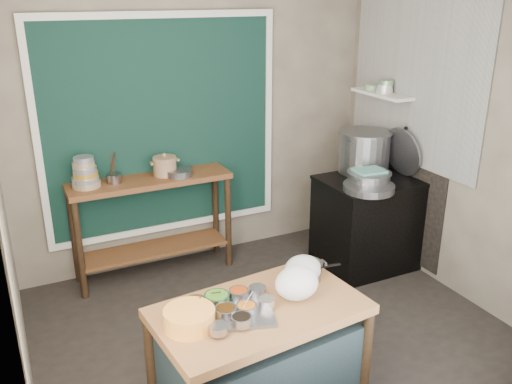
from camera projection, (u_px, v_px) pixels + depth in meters
name	position (u px, v px, depth m)	size (l,w,h in m)	color
floor	(269.00, 329.00, 4.31)	(3.50, 3.00, 0.02)	black
back_wall	(197.00, 117.00, 5.09)	(3.50, 0.02, 2.80)	#786F5C
right_wall	(457.00, 133.00, 4.54)	(0.02, 3.00, 2.80)	#786F5C
curtain_panel	(162.00, 127.00, 4.93)	(2.10, 0.02, 1.90)	black
curtain_frame	(163.00, 128.00, 4.92)	(2.22, 0.03, 2.02)	beige
tile_panel	(415.00, 70.00, 4.84)	(0.02, 1.70, 1.70)	#B2B2AA
soot_patch	(396.00, 188.00, 5.33)	(0.01, 1.30, 1.30)	black
wall_shelf	(382.00, 94.00, 5.14)	(0.22, 0.70, 0.03)	beige
prep_table	(259.00, 359.00, 3.36)	(1.25, 0.72, 0.75)	brown
back_counter	(153.00, 227.00, 5.00)	(1.45, 0.40, 0.95)	brown
stove_block	(368.00, 224.00, 5.18)	(0.90, 0.68, 0.85)	black
stove_top	(372.00, 181.00, 5.03)	(0.92, 0.69, 0.03)	black
condiment_tray	(230.00, 313.00, 3.15)	(0.49, 0.35, 0.02)	gray
condiment_bowls	(226.00, 307.00, 3.14)	(0.55, 0.40, 0.06)	gray
yellow_basin	(189.00, 318.00, 3.02)	(0.29, 0.29, 0.11)	orange
saucepan	(306.00, 271.00, 3.52)	(0.22, 0.22, 0.12)	gray
plastic_bag_a	(297.00, 283.00, 3.29)	(0.27, 0.23, 0.21)	white
plastic_bag_b	(303.00, 269.00, 3.47)	(0.25, 0.21, 0.18)	white
bowl_stack	(86.00, 174.00, 4.58)	(0.24, 0.24, 0.27)	tan
utensil_cup	(114.00, 178.00, 4.70)	(0.14, 0.14, 0.08)	gray
ceramic_crock	(165.00, 167.00, 4.89)	(0.22, 0.22, 0.15)	#8A694B
wide_bowl	(179.00, 173.00, 4.88)	(0.24, 0.24, 0.06)	gray
stock_pot	(364.00, 152.00, 5.15)	(0.51, 0.51, 0.40)	gray
pot_lid	(402.00, 152.00, 5.04)	(0.47, 0.47, 0.02)	gray
steamer	(369.00, 179.00, 4.83)	(0.40, 0.40, 0.13)	gray
green_cloth	(369.00, 171.00, 4.80)	(0.26, 0.20, 0.02)	teal
shallow_pan	(369.00, 187.00, 4.72)	(0.45, 0.45, 0.06)	gray
shelf_bowl_stack	(385.00, 87.00, 5.08)	(0.15, 0.15, 0.12)	silver
shelf_bowl_green	(372.00, 87.00, 5.26)	(0.14, 0.14, 0.05)	gray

